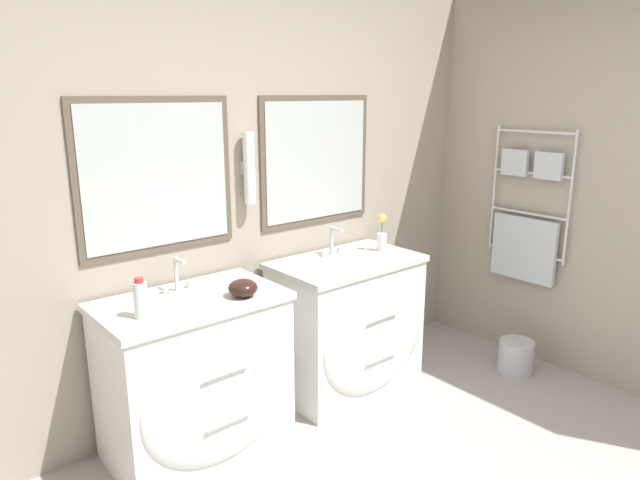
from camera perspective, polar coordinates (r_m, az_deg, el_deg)
The scene contains 10 objects.
wall_back at distance 3.40m, azimuth -8.05°, elevation 4.71°, with size 5.38×0.15×2.60m.
wall_right at distance 4.13m, azimuth 24.04°, elevation 5.18°, with size 0.13×3.83×2.60m.
vanity_left at distance 3.12m, azimuth -12.08°, elevation -13.22°, with size 0.94×0.62×0.87m.
vanity_right at distance 3.69m, azimuth 2.99°, elevation -8.42°, with size 0.94×0.62×0.87m.
faucet_left at distance 3.07m, azimuth -14.10°, elevation -3.41°, with size 0.17×0.12×0.19m.
faucet_right at distance 3.64m, azimuth 1.26°, elevation -0.13°, with size 0.17×0.12×0.19m.
toiletry_bottle at distance 2.76m, azimuth -17.52°, elevation -5.67°, with size 0.06×0.06×0.19m.
amenity_bowl at distance 2.94m, azimuth -7.72°, elevation -4.77°, with size 0.15×0.15×0.09m.
flower_vase at distance 3.75m, azimuth 6.20°, elevation 0.48°, with size 0.06×0.06×0.25m.
waste_bin at distance 4.23m, azimuth 19.00°, elevation -10.86°, with size 0.24×0.24×0.23m.
Camera 1 is at (-1.77, -0.92, 1.88)m, focal length 32.00 mm.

